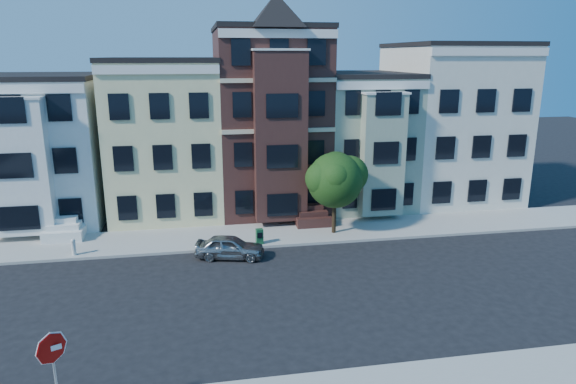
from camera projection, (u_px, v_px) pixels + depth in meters
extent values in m
plane|color=black|center=(316.00, 294.00, 23.19)|extent=(120.00, 120.00, 0.00)
cube|color=#9E9B93|center=(285.00, 234.00, 30.78)|extent=(60.00, 4.00, 0.15)
cube|color=white|center=(40.00, 150.00, 33.24)|extent=(8.00, 9.00, 9.00)
cube|color=beige|center=(166.00, 139.00, 34.49)|extent=(7.00, 9.00, 10.00)
cube|color=#3D1F1B|center=(269.00, 122.00, 35.43)|extent=(7.00, 9.00, 12.00)
cube|color=#91A087|center=(358.00, 140.00, 36.94)|extent=(6.00, 9.00, 9.00)
cube|color=silver|center=(450.00, 124.00, 37.88)|extent=(8.00, 9.00, 11.00)
imported|color=#929598|center=(230.00, 247.00, 27.13)|extent=(3.87, 2.26, 1.24)
cube|color=#1C5931|center=(260.00, 236.00, 28.83)|extent=(0.41, 0.38, 0.86)
cylinder|color=beige|center=(74.00, 248.00, 27.21)|extent=(0.28, 0.28, 0.72)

